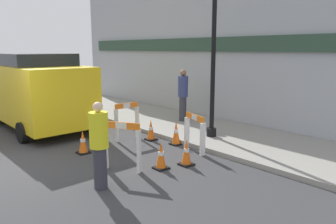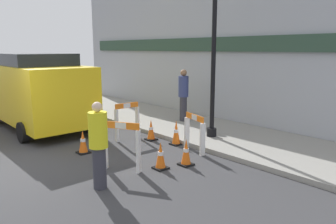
{
  "view_description": "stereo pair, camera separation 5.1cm",
  "coord_description": "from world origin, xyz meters",
  "px_view_note": "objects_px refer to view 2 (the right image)",
  "views": [
    {
      "loc": [
        7.84,
        -1.65,
        2.65
      ],
      "look_at": [
        1.49,
        4.0,
        1.0
      ],
      "focal_mm": 35.0,
      "sensor_mm": 36.0,
      "label": 1
    },
    {
      "loc": [
        7.87,
        -1.61,
        2.65
      ],
      "look_at": [
        1.49,
        4.0,
        1.0
      ],
      "focal_mm": 35.0,
      "sensor_mm": 36.0,
      "label": 2
    }
  ],
  "objects_px": {
    "person_worker": "(99,143)",
    "person_pedestrian": "(183,93)",
    "streetlamp_post": "(215,13)",
    "work_van": "(36,88)"
  },
  "relations": [
    {
      "from": "person_worker",
      "to": "work_van",
      "type": "distance_m",
      "value": 5.89
    },
    {
      "from": "person_pedestrian",
      "to": "work_van",
      "type": "xyz_separation_m",
      "value": [
        -2.92,
        -4.04,
        0.25
      ]
    },
    {
      "from": "streetlamp_post",
      "to": "person_pedestrian",
      "type": "bearing_deg",
      "value": 158.22
    },
    {
      "from": "person_worker",
      "to": "person_pedestrian",
      "type": "xyz_separation_m",
      "value": [
        -2.88,
        4.99,
        0.2
      ]
    },
    {
      "from": "streetlamp_post",
      "to": "person_worker",
      "type": "relative_size",
      "value": 3.21
    },
    {
      "from": "streetlamp_post",
      "to": "work_van",
      "type": "relative_size",
      "value": 1.07
    },
    {
      "from": "person_worker",
      "to": "person_pedestrian",
      "type": "distance_m",
      "value": 5.76
    },
    {
      "from": "person_pedestrian",
      "to": "work_van",
      "type": "relative_size",
      "value": 0.36
    },
    {
      "from": "streetlamp_post",
      "to": "work_van",
      "type": "xyz_separation_m",
      "value": [
        -4.97,
        -3.22,
        -2.24
      ]
    },
    {
      "from": "person_pedestrian",
      "to": "work_van",
      "type": "distance_m",
      "value": 4.99
    }
  ]
}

